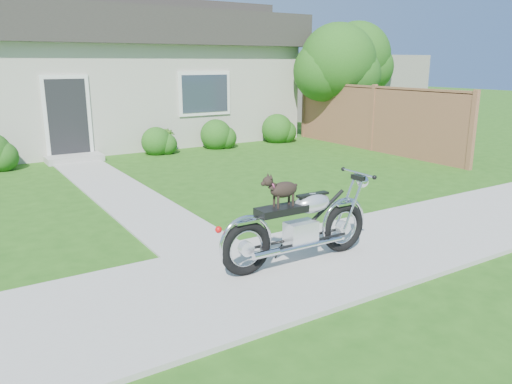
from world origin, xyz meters
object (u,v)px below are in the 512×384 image
at_px(tree_far, 360,59).
at_px(potted_plant_right, 168,141).
at_px(motorcycle_with_dog, 300,223).
at_px(house, 92,74).
at_px(fence, 373,118).
at_px(tree_near, 342,66).

bearing_deg(tree_far, potted_plant_right, -167.86).
height_order(tree_far, potted_plant_right, tree_far).
bearing_deg(motorcycle_with_dog, house, 87.84).
distance_m(potted_plant_right, motorcycle_with_dog, 8.72).
xyz_separation_m(fence, tree_near, (0.51, 2.01, 1.46)).
bearing_deg(fence, tree_far, 50.60).
bearing_deg(house, tree_near, -31.85).
relative_size(fence, potted_plant_right, 9.74).
bearing_deg(tree_near, fence, -104.28).
relative_size(tree_near, tree_far, 0.91).
xyz_separation_m(tree_near, potted_plant_right, (-5.72, 0.79, -2.06)).
relative_size(fence, motorcycle_with_dog, 2.98).
relative_size(fence, tree_near, 1.77).
xyz_separation_m(potted_plant_right, motorcycle_with_dog, (-1.76, -8.54, 0.21)).
distance_m(house, motorcycle_with_dog, 12.11).
bearing_deg(tree_far, motorcycle_with_dog, -136.00).
height_order(fence, potted_plant_right, fence).
relative_size(tree_near, potted_plant_right, 5.51).
bearing_deg(tree_near, motorcycle_with_dog, -133.96).
distance_m(house, tree_near, 8.03).
bearing_deg(fence, motorcycle_with_dog, -140.50).
bearing_deg(tree_far, house, 171.73).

